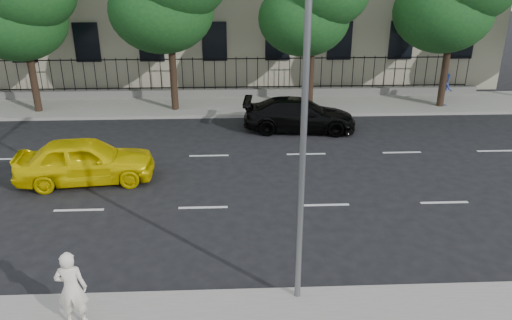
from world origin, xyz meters
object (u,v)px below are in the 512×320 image
(street_light, at_px, (302,84))
(woman_near, at_px, (71,288))
(yellow_taxi, at_px, (86,160))
(black_sedan, at_px, (299,115))

(street_light, height_order, woman_near, street_light)
(street_light, relative_size, yellow_taxi, 1.67)
(yellow_taxi, bearing_deg, black_sedan, -64.13)
(street_light, distance_m, woman_near, 6.56)
(street_light, height_order, yellow_taxi, street_light)
(woman_near, bearing_deg, yellow_taxi, -80.58)
(black_sedan, bearing_deg, woman_near, 158.97)
(street_light, height_order, black_sedan, street_light)
(black_sedan, distance_m, woman_near, 14.60)
(street_light, bearing_deg, woman_near, -165.88)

